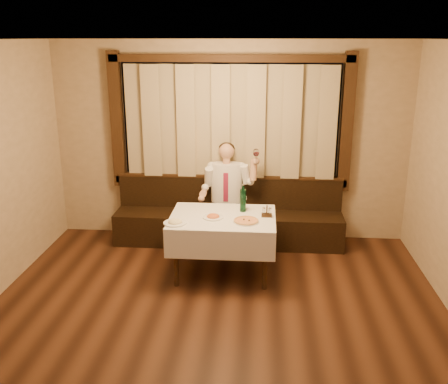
# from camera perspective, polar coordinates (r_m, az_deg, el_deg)

# --- Properties ---
(room) EXTENTS (5.01, 6.01, 2.81)m
(room) POSITION_cam_1_polar(r_m,az_deg,el_deg) (5.10, -0.83, 2.25)
(room) COLOR black
(room) RESTS_ON ground
(banquette) EXTENTS (3.20, 0.61, 0.94)m
(banquette) POSITION_cam_1_polar(r_m,az_deg,el_deg) (7.13, 0.52, -3.32)
(banquette) COLOR black
(banquette) RESTS_ON ground
(dining_table) EXTENTS (1.27, 0.97, 0.76)m
(dining_table) POSITION_cam_1_polar(r_m,az_deg,el_deg) (6.06, -0.15, -3.72)
(dining_table) COLOR black
(dining_table) RESTS_ON ground
(pizza) EXTENTS (0.31, 0.31, 0.03)m
(pizza) POSITION_cam_1_polar(r_m,az_deg,el_deg) (5.84, 2.54, -3.31)
(pizza) COLOR white
(pizza) RESTS_ON dining_table
(pasta_red) EXTENTS (0.25, 0.25, 0.09)m
(pasta_red) POSITION_cam_1_polar(r_m,az_deg,el_deg) (5.96, -1.26, -2.66)
(pasta_red) COLOR white
(pasta_red) RESTS_ON dining_table
(pasta_cream) EXTENTS (0.27, 0.27, 0.09)m
(pasta_cream) POSITION_cam_1_polar(r_m,az_deg,el_deg) (5.80, -5.62, -3.27)
(pasta_cream) COLOR white
(pasta_cream) RESTS_ON dining_table
(green_bottle) EXTENTS (0.08, 0.08, 0.35)m
(green_bottle) POSITION_cam_1_polar(r_m,az_deg,el_deg) (6.14, 2.18, -0.90)
(green_bottle) COLOR #0D4023
(green_bottle) RESTS_ON dining_table
(table_wine_glass) EXTENTS (0.07, 0.07, 0.19)m
(table_wine_glass) POSITION_cam_1_polar(r_m,az_deg,el_deg) (6.22, 2.31, -0.74)
(table_wine_glass) COLOR white
(table_wine_glass) RESTS_ON dining_table
(cruet_caddy) EXTENTS (0.13, 0.07, 0.14)m
(cruet_caddy) POSITION_cam_1_polar(r_m,az_deg,el_deg) (6.01, 4.92, -2.41)
(cruet_caddy) COLOR black
(cruet_caddy) RESTS_ON dining_table
(seated_man) EXTENTS (0.80, 0.60, 1.45)m
(seated_man) POSITION_cam_1_polar(r_m,az_deg,el_deg) (6.88, 0.30, 0.52)
(seated_man) COLOR black
(seated_man) RESTS_ON ground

